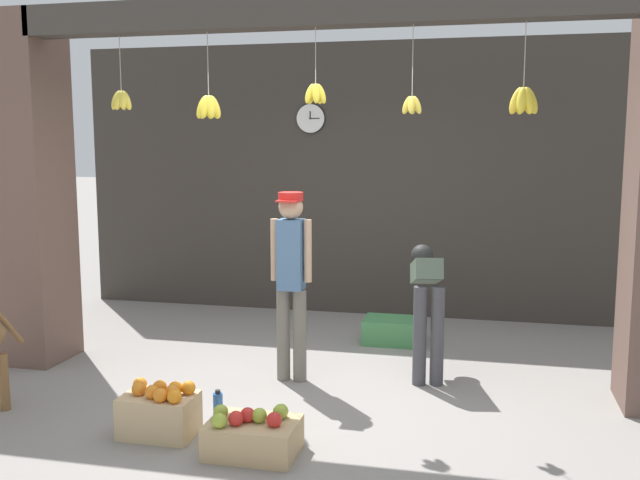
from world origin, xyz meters
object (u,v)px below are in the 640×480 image
object	(u,v)px
shopkeeper	(291,273)
produce_box_green	(393,331)
fruit_crate_oranges	(160,412)
worker_stooping	(426,294)
water_bottle	(218,408)
fruit_crate_apples	(253,435)
wall_clock	(311,118)

from	to	relation	value
shopkeeper	produce_box_green	xyz separation A→B (m)	(0.67, 1.28, -0.78)
fruit_crate_oranges	produce_box_green	bearing A→B (deg)	64.22
worker_stooping	water_bottle	world-z (taller)	worker_stooping
produce_box_green	shopkeeper	bearing A→B (deg)	-117.66
fruit_crate_apples	wall_clock	size ratio (longest dim) A/B	1.68
worker_stooping	produce_box_green	distance (m)	1.16
shopkeeper	worker_stooping	size ratio (longest dim) A/B	1.47
fruit_crate_apples	worker_stooping	bearing A→B (deg)	62.25
fruit_crate_apples	wall_clock	bearing A→B (deg)	98.23
fruit_crate_oranges	fruit_crate_apples	size ratio (longest dim) A/B	0.86
fruit_crate_oranges	water_bottle	size ratio (longest dim) A/B	1.98
fruit_crate_oranges	fruit_crate_apples	world-z (taller)	fruit_crate_oranges
shopkeeper	worker_stooping	world-z (taller)	shopkeeper
produce_box_green	wall_clock	xyz separation A→B (m)	(-1.09, 1.10, 2.09)
fruit_crate_oranges	water_bottle	bearing A→B (deg)	41.63
fruit_crate_oranges	fruit_crate_apples	xyz separation A→B (m)	(0.70, -0.13, -0.04)
shopkeeper	water_bottle	size ratio (longest dim) A/B	6.34
fruit_crate_oranges	water_bottle	distance (m)	0.42
worker_stooping	shopkeeper	bearing A→B (deg)	-171.60
fruit_crate_oranges	water_bottle	world-z (taller)	fruit_crate_oranges
worker_stooping	wall_clock	size ratio (longest dim) A/B	3.14
worker_stooping	fruit_crate_oranges	size ratio (longest dim) A/B	2.16
worker_stooping	water_bottle	bearing A→B (deg)	-144.36
shopkeeper	water_bottle	world-z (taller)	shopkeeper
water_bottle	wall_clock	size ratio (longest dim) A/B	0.73
shopkeeper	wall_clock	bearing A→B (deg)	-78.55
shopkeeper	wall_clock	distance (m)	2.75
water_bottle	wall_clock	xyz separation A→B (m)	(-0.16, 3.39, 2.10)
water_bottle	wall_clock	world-z (taller)	wall_clock
worker_stooping	wall_clock	distance (m)	2.92
shopkeeper	fruit_crate_oranges	xyz separation A→B (m)	(-0.57, -1.28, -0.74)
water_bottle	shopkeeper	bearing A→B (deg)	75.65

